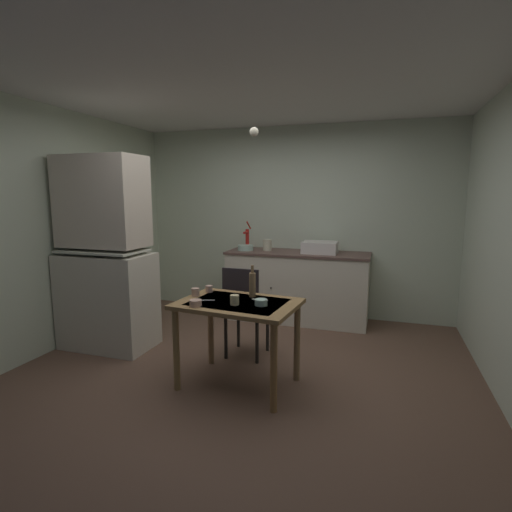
{
  "coord_description": "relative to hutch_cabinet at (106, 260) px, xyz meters",
  "views": [
    {
      "loc": [
        1.19,
        -3.35,
        1.67
      ],
      "look_at": [
        0.04,
        0.22,
        1.09
      ],
      "focal_mm": 27.57,
      "sensor_mm": 36.0,
      "label": 1
    }
  ],
  "objects": [
    {
      "name": "chair_far_side",
      "position": [
        1.54,
        0.17,
        -0.47
      ],
      "size": [
        0.41,
        0.41,
        0.96
      ],
      "color": "#2A2622",
      "rests_on": "ground"
    },
    {
      "name": "teacup_cream",
      "position": [
        1.69,
        -0.51,
        -0.17
      ],
      "size": [
        0.08,
        0.08,
        0.08
      ],
      "primitive_type": "cylinder",
      "color": "beige",
      "rests_on": "dining_table"
    },
    {
      "name": "wall_left",
      "position": [
        -0.56,
        -0.14,
        0.33
      ],
      "size": [
        0.1,
        4.13,
        2.6
      ],
      "primitive_type": "cube",
      "color": "beige",
      "rests_on": "ground"
    },
    {
      "name": "sink_basin",
      "position": [
        2.08,
        1.55,
        0.03
      ],
      "size": [
        0.44,
        0.34,
        0.15
      ],
      "color": "white",
      "rests_on": "counter_cabinet"
    },
    {
      "name": "ground_plane",
      "position": [
        1.65,
        -0.14,
        -0.97
      ],
      "size": [
        5.31,
        5.31,
        0.0
      ],
      "primitive_type": "plane",
      "color": "brown"
    },
    {
      "name": "serving_bowl_wide",
      "position": [
        1.9,
        -0.46,
        -0.19
      ],
      "size": [
        0.1,
        0.1,
        0.05
      ],
      "primitive_type": "cylinder",
      "color": "#ADD1C1",
      "rests_on": "dining_table"
    },
    {
      "name": "counter_cabinet",
      "position": [
        1.79,
        1.55,
        -0.51
      ],
      "size": [
        1.87,
        0.64,
        0.92
      ],
      "color": "beige",
      "rests_on": "ground"
    },
    {
      "name": "stoneware_crock",
      "position": [
        1.37,
        1.57,
        0.03
      ],
      "size": [
        0.12,
        0.12,
        0.15
      ],
      "primitive_type": "cylinder",
      "color": "beige",
      "rests_on": "counter_cabinet"
    },
    {
      "name": "pendant_bulb",
      "position": [
        1.74,
        -0.14,
        1.24
      ],
      "size": [
        0.08,
        0.08,
        0.08
      ],
      "primitive_type": "sphere",
      "color": "#F9EFCC"
    },
    {
      "name": "hutch_cabinet",
      "position": [
        0.0,
        0.0,
        0.0
      ],
      "size": [
        0.98,
        0.57,
        2.08
      ],
      "color": "beige",
      "rests_on": "ground"
    },
    {
      "name": "soup_bowl_small",
      "position": [
        1.4,
        -0.65,
        -0.19
      ],
      "size": [
        0.1,
        0.1,
        0.05
      ],
      "primitive_type": "cylinder",
      "color": "tan",
      "rests_on": "dining_table"
    },
    {
      "name": "teacup_mint",
      "position": [
        1.3,
        -0.17,
        -0.18
      ],
      "size": [
        0.07,
        0.07,
        0.06
      ],
      "primitive_type": "cylinder",
      "color": "tan",
      "rests_on": "dining_table"
    },
    {
      "name": "wall_back",
      "position": [
        1.65,
        1.92,
        0.33
      ],
      "size": [
        4.41,
        0.1,
        2.6
      ],
      "primitive_type": "cube",
      "color": "beige",
      "rests_on": "ground"
    },
    {
      "name": "glass_bottle",
      "position": [
        1.75,
        -0.22,
        -0.09
      ],
      "size": [
        0.06,
        0.06,
        0.29
      ],
      "color": "olive",
      "rests_on": "dining_table"
    },
    {
      "name": "table_knife",
      "position": [
        1.39,
        -0.47,
        -0.21
      ],
      "size": [
        0.18,
        0.08,
        0.0
      ],
      "primitive_type": "cube",
      "rotation": [
        0.0,
        0.0,
        3.52
      ],
      "color": "silver",
      "rests_on": "dining_table"
    },
    {
      "name": "ceiling_slab",
      "position": [
        1.65,
        -0.14,
        1.68
      ],
      "size": [
        4.41,
        4.13,
        0.1
      ],
      "primitive_type": "cube",
      "color": "silver"
    },
    {
      "name": "mixing_bowl_counter",
      "position": [
        1.08,
        1.5,
        -0.01
      ],
      "size": [
        0.21,
        0.21,
        0.07
      ],
      "primitive_type": "cylinder",
      "color": "#ADD1C1",
      "rests_on": "counter_cabinet"
    },
    {
      "name": "mug_dark",
      "position": [
        1.24,
        -0.34,
        -0.18
      ],
      "size": [
        0.07,
        0.07,
        0.07
      ],
      "primitive_type": "cylinder",
      "color": "tan",
      "rests_on": "dining_table"
    },
    {
      "name": "teaspoon_near_bowl",
      "position": [
        1.85,
        -0.3,
        -0.21
      ],
      "size": [
        0.15,
        0.02,
        0.0
      ],
      "primitive_type": "cube",
      "rotation": [
        0.0,
        0.0,
        3.13
      ],
      "color": "beige",
      "rests_on": "dining_table"
    },
    {
      "name": "dining_table",
      "position": [
        1.68,
        -0.41,
        -0.33
      ],
      "size": [
        1.08,
        0.8,
        0.76
      ],
      "color": "olive",
      "rests_on": "ground"
    },
    {
      "name": "hand_pump",
      "position": [
        1.07,
        1.59,
        0.12
      ],
      "size": [
        0.05,
        0.27,
        0.39
      ],
      "color": "#B21E19",
      "rests_on": "counter_cabinet"
    }
  ]
}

